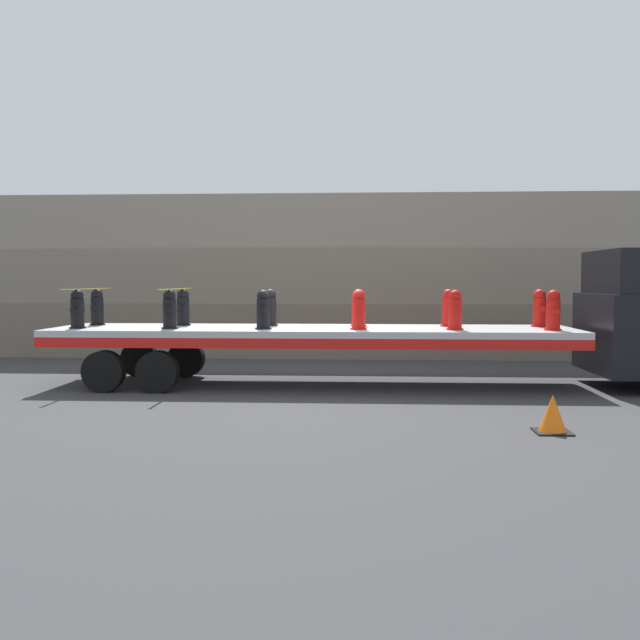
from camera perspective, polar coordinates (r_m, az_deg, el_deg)
ground_plane at (r=15.01m, az=-0.60°, el=-5.24°), size 120.00×120.00×0.00m
rock_cliff at (r=21.32m, az=0.60°, el=3.51°), size 60.00×3.30×4.63m
flatbed_trailer at (r=14.94m, az=-2.91°, el=-1.38°), size 10.79×2.58×1.21m
fire_hydrant_black_near_0 at (r=15.41m, az=-18.84°, el=0.79°), size 0.34×0.49×0.80m
fire_hydrant_black_far_0 at (r=16.43m, az=-17.40°, el=0.95°), size 0.34×0.49×0.80m
fire_hydrant_black_near_1 at (r=14.80m, az=-11.94°, el=0.80°), size 0.34×0.49×0.80m
fire_hydrant_black_far_1 at (r=15.85m, az=-10.90°, el=0.97°), size 0.34×0.49×0.80m
fire_hydrant_black_near_2 at (r=14.41m, az=-4.56°, el=0.80°), size 0.34×0.49×0.80m
fire_hydrant_black_far_2 at (r=15.49m, az=-4.01°, el=0.97°), size 0.34×0.49×0.80m
fire_hydrant_red_near_3 at (r=14.28m, az=3.09°, el=0.78°), size 0.34×0.49×0.80m
fire_hydrant_red_far_3 at (r=15.37m, az=3.11°, el=0.95°), size 0.34×0.49×0.80m
fire_hydrant_red_near_4 at (r=14.40m, az=10.75°, el=0.75°), size 0.34×0.49×0.80m
fire_hydrant_red_far_4 at (r=15.48m, az=10.23°, el=0.92°), size 0.34×0.49×0.80m
fire_hydrant_red_near_5 at (r=14.77m, az=18.16°, el=0.71°), size 0.34×0.49×0.80m
fire_hydrant_red_far_5 at (r=15.82m, az=17.15°, el=0.88°), size 0.34×0.49×0.80m
cargo_strap_rear at (r=15.91m, az=-18.12°, el=2.39°), size 0.05×2.68×0.01m
cargo_strap_middle at (r=15.31m, az=-11.42°, el=2.45°), size 0.05×2.68×0.01m
traffic_cone at (r=10.89m, az=18.11°, el=-7.18°), size 0.51×0.51×0.56m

